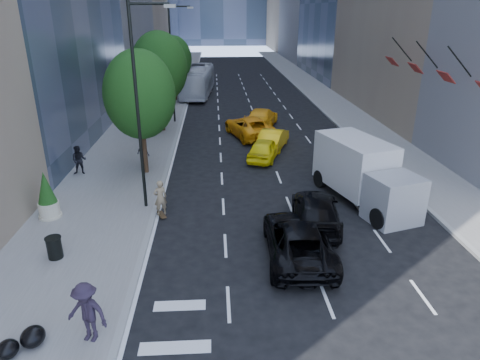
{
  "coord_description": "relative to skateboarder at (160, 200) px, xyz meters",
  "views": [
    {
      "loc": [
        -2.81,
        -16.31,
        9.61
      ],
      "look_at": [
        -1.64,
        3.69,
        1.6
      ],
      "focal_mm": 32.0,
      "sensor_mm": 36.0,
      "label": 1
    }
  ],
  "objects": [
    {
      "name": "lamp_near",
      "position": [
        -0.72,
        1.0,
        4.91
      ],
      "size": [
        2.13,
        0.22,
        10.0
      ],
      "color": "black",
      "rests_on": "sidewalk_left"
    },
    {
      "name": "lamp_far",
      "position": [
        -0.72,
        19.0,
        4.91
      ],
      "size": [
        2.13,
        0.22,
        10.0
      ],
      "color": "black",
      "rests_on": "sidewalk_left"
    },
    {
      "name": "sidewalk_left",
      "position": [
        -3.4,
        27.0,
        -0.83
      ],
      "size": [
        6.0,
        120.0,
        0.15
      ],
      "primitive_type": "cube",
      "color": "slate",
      "rests_on": "ground"
    },
    {
      "name": "pedestrian_c",
      "position": [
        -1.2,
        -8.64,
        0.25
      ],
      "size": [
        1.47,
        1.12,
        2.01
      ],
      "primitive_type": "imported",
      "rotation": [
        0.0,
        0.0,
        -0.32
      ],
      "color": "#261D2C",
      "rests_on": "sidewalk_left"
    },
    {
      "name": "ground",
      "position": [
        5.6,
        -3.0,
        -0.9
      ],
      "size": [
        160.0,
        160.0,
        0.0
      ],
      "primitive_type": "plane",
      "color": "black",
      "rests_on": "ground"
    },
    {
      "name": "facade_flags",
      "position": [
        16.24,
        7.0,
        5.28
      ],
      "size": [
        1.85,
        13.3,
        2.05
      ],
      "color": "black",
      "rests_on": "ground"
    },
    {
      "name": "pedestrian_a",
      "position": [
        -5.6,
        5.91,
        0.14
      ],
      "size": [
        0.89,
        0.7,
        1.79
      ],
      "primitive_type": "imported",
      "rotation": [
        0.0,
        0.0,
        0.02
      ],
      "color": "black",
      "rests_on": "sidewalk_left"
    },
    {
      "name": "tree_mid",
      "position": [
        -1.6,
        16.0,
        4.41
      ],
      "size": [
        4.5,
        4.5,
        7.99
      ],
      "color": "black",
      "rests_on": "sidewalk_left"
    },
    {
      "name": "city_bus",
      "position": [
        0.8,
        32.53,
        0.77
      ],
      "size": [
        3.82,
        12.2,
        3.34
      ],
      "primitive_type": "imported",
      "rotation": [
        0.0,
        0.0,
        -0.09
      ],
      "color": "silver",
      "rests_on": "ground"
    },
    {
      "name": "tree_near",
      "position": [
        -1.6,
        6.0,
        4.07
      ],
      "size": [
        4.2,
        4.2,
        7.46
      ],
      "color": "black",
      "rests_on": "sidewalk_left"
    },
    {
      "name": "taxi_b",
      "position": [
        7.03,
        11.0,
        -0.16
      ],
      "size": [
        3.01,
        4.76,
        1.48
      ],
      "primitive_type": "imported",
      "rotation": [
        0.0,
        0.0,
        2.79
      ],
      "color": "yellow",
      "rests_on": "ground"
    },
    {
      "name": "box_truck",
      "position": [
        10.51,
        1.29,
        0.73
      ],
      "size": [
        4.24,
        7.11,
        3.21
      ],
      "rotation": [
        0.0,
        0.0,
        0.29
      ],
      "color": "silver",
      "rests_on": "ground"
    },
    {
      "name": "taxi_a",
      "position": [
        6.1,
        8.5,
        -0.17
      ],
      "size": [
        3.05,
        4.63,
        1.47
      ],
      "primitive_type": "imported",
      "rotation": [
        0.0,
        0.0,
        2.81
      ],
      "color": "yellow",
      "rests_on": "ground"
    },
    {
      "name": "sidewalk_right",
      "position": [
        15.6,
        27.0,
        -0.83
      ],
      "size": [
        4.0,
        120.0,
        0.15
      ],
      "primitive_type": "cube",
      "color": "slate",
      "rests_on": "ground"
    },
    {
      "name": "taxi_c",
      "position": [
        5.5,
        14.19,
        -0.09
      ],
      "size": [
        4.28,
        6.39,
        1.63
      ],
      "primitive_type": "imported",
      "rotation": [
        0.0,
        0.0,
        3.44
      ],
      "color": "#FFA00D",
      "rests_on": "ground"
    },
    {
      "name": "taxi_d",
      "position": [
        6.8,
        17.12,
        -0.08
      ],
      "size": [
        3.74,
        6.1,
        1.65
      ],
      "primitive_type": "imported",
      "rotation": [
        0.0,
        0.0,
        2.87
      ],
      "color": "#FFAD0D",
      "rests_on": "ground"
    },
    {
      "name": "black_sedan_mercedes",
      "position": [
        7.41,
        -1.41,
        -0.13
      ],
      "size": [
        2.95,
        5.57,
        1.54
      ],
      "primitive_type": "imported",
      "rotation": [
        0.0,
        0.0,
        2.99
      ],
      "color": "black",
      "rests_on": "ground"
    },
    {
      "name": "planter_shrub",
      "position": [
        -5.4,
        0.0,
        0.37
      ],
      "size": [
        0.98,
        0.98,
        2.35
      ],
      "color": "beige",
      "rests_on": "sidewalk_left"
    },
    {
      "name": "trash_can",
      "position": [
        -3.87,
        -3.8,
        -0.31
      ],
      "size": [
        0.59,
        0.59,
        0.89
      ],
      "primitive_type": "cylinder",
      "color": "black",
      "rests_on": "sidewalk_left"
    },
    {
      "name": "traffic_signal",
      "position": [
        -0.8,
        37.0,
        3.33
      ],
      "size": [
        2.48,
        0.53,
        5.2
      ],
      "color": "black",
      "rests_on": "sidewalk_left"
    },
    {
      "name": "skateboarder",
      "position": [
        0.0,
        0.0,
        0.0
      ],
      "size": [
        0.77,
        0.65,
        1.81
      ],
      "primitive_type": "imported",
      "rotation": [
        0.0,
        0.0,
        3.53
      ],
      "color": "#847253",
      "rests_on": "ground"
    },
    {
      "name": "garbage_bags",
      "position": [
        -3.07,
        -8.96,
        -0.46
      ],
      "size": [
        1.23,
        1.18,
        0.61
      ],
      "color": "black",
      "rests_on": "sidewalk_left"
    },
    {
      "name": "black_sedan_lincoln",
      "position": [
        6.1,
        -4.0,
        -0.11
      ],
      "size": [
        2.86,
        5.78,
        1.58
      ],
      "primitive_type": "imported",
      "rotation": [
        0.0,
        0.0,
        3.1
      ],
      "color": "black",
      "rests_on": "ground"
    },
    {
      "name": "pedestrian_b",
      "position": [
        -1.87,
        7.01,
        0.07
      ],
      "size": [
        1.03,
        0.86,
        1.64
      ],
      "primitive_type": "imported",
      "rotation": [
        0.0,
        0.0,
        2.56
      ],
      "color": "black",
      "rests_on": "sidewalk_left"
    },
    {
      "name": "tree_far",
      "position": [
        -1.6,
        29.0,
        3.72
      ],
      "size": [
        3.9,
        3.9,
        6.92
      ],
      "color": "black",
      "rests_on": "sidewalk_left"
    }
  ]
}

